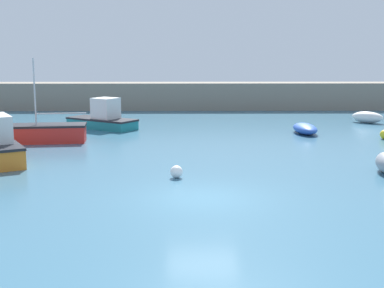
# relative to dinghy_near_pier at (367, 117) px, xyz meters

# --- Properties ---
(ground_plane) EXTENTS (120.00, 120.00, 0.20)m
(ground_plane) POSITION_rel_dinghy_near_pier_xyz_m (-12.34, -19.48, -0.51)
(ground_plane) COLOR #38667F
(harbor_breakwater) EXTENTS (60.52, 2.60, 2.33)m
(harbor_breakwater) POSITION_rel_dinghy_near_pier_xyz_m (-12.34, 9.21, 0.76)
(harbor_breakwater) COLOR gray
(harbor_breakwater) RESTS_ON ground_plane
(dinghy_near_pier) EXTENTS (2.36, 2.12, 0.81)m
(dinghy_near_pier) POSITION_rel_dinghy_near_pier_xyz_m (0.00, 0.00, 0.00)
(dinghy_near_pier) COLOR white
(dinghy_near_pier) RESTS_ON ground_plane
(sailboat_short_mast) EXTENTS (5.60, 2.28, 4.68)m
(sailboat_short_mast) POSITION_rel_dinghy_near_pier_xyz_m (-21.27, -7.89, 0.11)
(sailboat_short_mast) COLOR red
(sailboat_short_mast) RESTS_ON ground_plane
(rowboat_white_midwater) EXTENTS (1.48, 2.98, 0.63)m
(rowboat_white_midwater) POSITION_rel_dinghy_near_pier_xyz_m (-5.53, -4.89, -0.09)
(rowboat_white_midwater) COLOR #2D56B7
(rowboat_white_midwater) RESTS_ON ground_plane
(cabin_cruiser_white) EXTENTS (5.04, 4.18, 2.03)m
(cabin_cruiser_white) POSITION_rel_dinghy_near_pier_xyz_m (-18.36, -2.52, 0.26)
(cabin_cruiser_white) COLOR teal
(cabin_cruiser_white) RESTS_ON ground_plane
(mooring_buoy_white) EXTENTS (0.51, 0.51, 0.51)m
(mooring_buoy_white) POSITION_rel_dinghy_near_pier_xyz_m (-13.31, -16.51, -0.15)
(mooring_buoy_white) COLOR white
(mooring_buoy_white) RESTS_ON ground_plane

